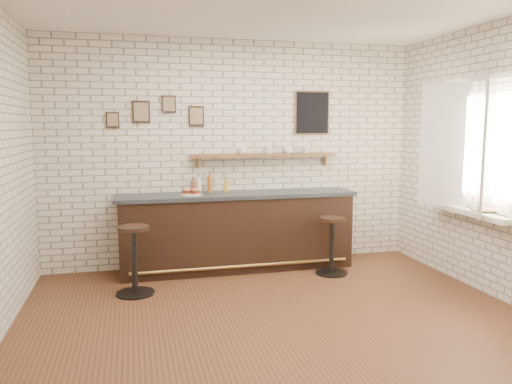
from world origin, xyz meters
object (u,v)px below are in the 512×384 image
shelf_cup_c (288,150)px  bitters_bottle_white (199,185)px  shelf_cup_a (242,150)px  book_upper (479,209)px  sandwich_plate (191,195)px  bitters_bottle_brown (193,186)px  bar_stool_left (134,258)px  bar_stool_right (332,244)px  bitters_bottle_amber (210,184)px  shelf_cup_d (306,150)px  condiment_bottle_yellow (226,186)px  ciabatta_sandwich (192,191)px  bar_counter (237,231)px  shelf_cup_b (269,150)px

shelf_cup_c → bitters_bottle_white: bearing=82.5°
shelf_cup_a → book_upper: (2.29, -1.80, -0.59)m
sandwich_plate → shelf_cup_a: (0.72, 0.25, 0.53)m
bitters_bottle_brown → bar_stool_left: (-0.77, -0.88, -0.68)m
bitters_bottle_brown → book_upper: bearing=-31.0°
bar_stool_right → shelf_cup_a: shelf_cup_a is taller
bitters_bottle_amber → shelf_cup_c: size_ratio=2.03×
bitters_bottle_white → shelf_cup_d: size_ratio=2.35×
bar_stool_right → condiment_bottle_yellow: bearing=150.4°
bitters_bottle_amber → bar_stool_left: 1.51m
bitters_bottle_amber → shelf_cup_d: bearing=1.0°
ciabatta_sandwich → condiment_bottle_yellow: condiment_bottle_yellow is taller
bar_counter → condiment_bottle_yellow: condiment_bottle_yellow is taller
bitters_bottle_brown → shelf_cup_d: 1.63m
ciabatta_sandwich → bar_counter: bearing=4.5°
bar_counter → shelf_cup_d: bearing=11.2°
condiment_bottle_yellow → shelf_cup_c: shelf_cup_c is taller
sandwich_plate → condiment_bottle_yellow: condiment_bottle_yellow is taller
sandwich_plate → bitters_bottle_brown: bitters_bottle_brown is taller
bitters_bottle_brown → condiment_bottle_yellow: (0.44, 0.00, -0.00)m
bitters_bottle_amber → shelf_cup_c: 1.16m
shelf_cup_a → shelf_cup_b: size_ratio=1.15×
ciabatta_sandwich → bar_stool_right: (1.71, -0.47, -0.67)m
sandwich_plate → shelf_cup_b: (1.09, 0.25, 0.54)m
bitters_bottle_white → bar_counter: bearing=-20.5°
bar_counter → shelf_cup_b: 1.17m
book_upper → bitters_bottle_white: bearing=170.7°
bitters_bottle_white → bar_stool_right: bitters_bottle_white is taller
bitters_bottle_white → shelf_cup_c: shelf_cup_c is taller
ciabatta_sandwich → bar_stool_right: size_ratio=0.34×
bar_counter → bitters_bottle_amber: bearing=151.5°
shelf_cup_d → bar_counter: bearing=173.7°
bar_stool_left → shelf_cup_d: 2.75m
book_upper → bar_stool_right: bearing=162.3°
bitters_bottle_white → shelf_cup_b: shelf_cup_b is taller
sandwich_plate → bar_stool_left: size_ratio=0.36×
bitters_bottle_brown → bar_stool_right: size_ratio=0.28×
bitters_bottle_white → book_upper: bearing=-31.7°
bar_counter → shelf_cup_d: size_ratio=32.24×
bar_stool_left → shelf_cup_c: bearing=23.6°
sandwich_plate → shelf_cup_a: shelf_cup_a is taller
bitters_bottle_amber → ciabatta_sandwich: bearing=-140.1°
shelf_cup_c → book_upper: 2.51m
bar_counter → bar_stool_right: (1.12, -0.52, -0.11)m
sandwich_plate → bitters_bottle_white: size_ratio=1.24×
shelf_cup_b → shelf_cup_d: 0.53m
bitters_bottle_white → shelf_cup_c: size_ratio=1.67×
condiment_bottle_yellow → shelf_cup_a: (0.22, 0.02, 0.46)m
bar_stool_right → bitters_bottle_white: bearing=156.4°
bar_stool_left → shelf_cup_d: bearing=21.2°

